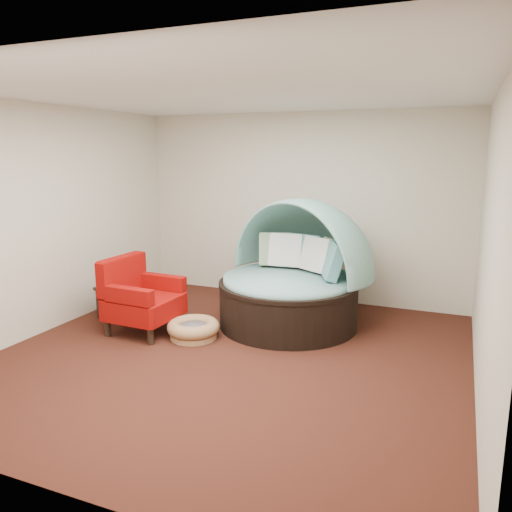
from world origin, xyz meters
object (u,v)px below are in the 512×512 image
at_px(canopy_daybed, 294,267).
at_px(side_table, 117,298).
at_px(pet_basket, 193,329).
at_px(red_armchair, 140,298).

xyz_separation_m(canopy_daybed, side_table, (-2.31, -0.68, -0.49)).
bearing_deg(pet_basket, side_table, 167.71).
bearing_deg(red_armchair, pet_basket, 5.26).
distance_m(pet_basket, side_table, 1.39).
relative_size(canopy_daybed, side_table, 4.22).
relative_size(pet_basket, red_armchair, 0.69).
relative_size(canopy_daybed, red_armchair, 2.51).
bearing_deg(red_armchair, canopy_daybed, 33.38).
bearing_deg(side_table, canopy_daybed, 16.48).
height_order(red_armchair, side_table, red_armchair).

